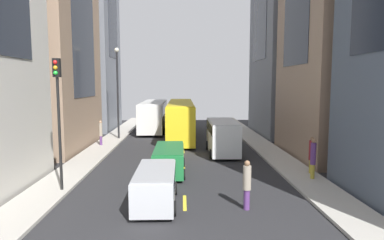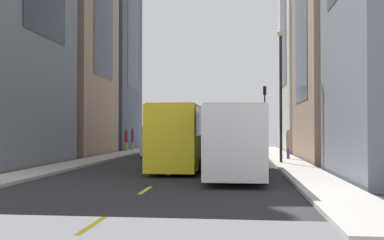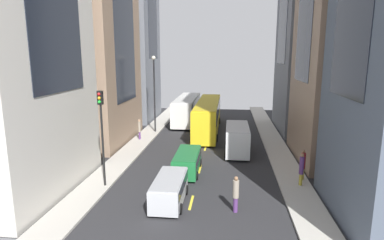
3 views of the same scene
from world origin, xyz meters
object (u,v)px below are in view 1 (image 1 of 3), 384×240
Objects in this scene: delivery_van_white at (223,135)px; pedestrian_waiting_curb at (313,157)px; city_bus_white at (154,113)px; pedestrian_walking_far at (101,132)px; traffic_light_near_corner at (58,100)px; pedestrian_crossing_mid at (312,154)px; pedestrian_crossing_near at (247,183)px; car_silver_1 at (155,184)px; car_green_0 at (169,158)px; streetcar_yellow at (181,116)px.

delivery_van_white is 8.51m from pedestrian_waiting_curb.
city_bus_white reaches higher than pedestrian_walking_far.
pedestrian_crossing_mid is at bearing 11.02° from traffic_light_near_corner.
delivery_van_white is at bearing -148.68° from pedestrian_crossing_near.
car_silver_1 is (-4.34, -10.82, -0.55)m from delivery_van_white.
car_silver_1 is 1.88× the size of pedestrian_waiting_curb.
car_silver_1 is 1.97× the size of pedestrian_crossing_mid.
car_silver_1 is at bearing -94.41° from car_green_0.
city_bus_white is 5.95m from streetcar_yellow.
streetcar_yellow reaches higher than city_bus_white.
car_silver_1 is 6.33m from traffic_light_near_corner.
city_bus_white is at bearing 94.85° from car_silver_1.
pedestrian_walking_far is (-10.13, 3.29, -0.22)m from delivery_van_white.
pedestrian_walking_far is 12.75m from traffic_light_near_corner.
car_silver_1 is 2.01× the size of pedestrian_walking_far.
traffic_light_near_corner is (-13.68, -2.66, 3.31)m from pedestrian_crossing_mid.
streetcar_yellow is 13.84m from car_green_0.
car_green_0 is at bearing -116.36° from pedestrian_crossing_near.
car_green_0 is 2.14× the size of pedestrian_crossing_mid.
traffic_light_near_corner reaches higher than pedestrian_waiting_curb.
pedestrian_waiting_curb is at bearing 165.41° from pedestrian_crossing_near.
city_bus_white is 5.00× the size of pedestrian_waiting_curb.
pedestrian_walking_far is (-5.79, 14.11, 0.33)m from car_silver_1.
traffic_light_near_corner is at bearing 96.38° from pedestrian_crossing_mid.
pedestrian_walking_far is 17.76m from pedestrian_crossing_near.
car_silver_1 is at bearing -85.15° from city_bus_white.
city_bus_white reaches higher than pedestrian_waiting_curb.
pedestrian_crossing_mid is (4.50, -6.31, -0.21)m from delivery_van_white.
city_bus_white is 1.75× the size of traffic_light_near_corner.
delivery_van_white is 2.53× the size of pedestrian_crossing_mid.
car_green_0 is 7.04m from pedestrian_crossing_near.
car_green_0 is 10.74m from pedestrian_walking_far.
pedestrian_crossing_near is at bearing -16.13° from traffic_light_near_corner.
pedestrian_walking_far is at bearing -113.54° from pedestrian_crossing_near.
pedestrian_walking_far is at bearing 112.31° from car_silver_1.
traffic_light_near_corner is at bearing -135.62° from delivery_van_white.
pedestrian_crossing_near is at bearing -81.67° from streetcar_yellow.
city_bus_white is 14.81m from delivery_van_white.
car_green_0 is (-0.68, -13.77, -1.18)m from streetcar_yellow.
car_green_0 is 2.19× the size of pedestrian_walking_far.
pedestrian_crossing_near reaches higher than car_green_0.
streetcar_yellow is 17.39m from pedestrian_waiting_curb.
car_green_0 is at bearing 79.67° from pedestrian_crossing_mid.
pedestrian_walking_far is at bearing 63.36° from pedestrian_waiting_curb.
pedestrian_waiting_curb is (4.15, -7.43, -0.13)m from delivery_van_white.
traffic_light_near_corner is (-9.17, -8.98, 3.11)m from delivery_van_white.
pedestrian_crossing_mid is at bearing 170.13° from pedestrian_crossing_near.
pedestrian_waiting_curb is (8.08, -1.95, 0.44)m from car_green_0.
city_bus_white is 5.23× the size of pedestrian_crossing_mid.
pedestrian_walking_far is (-6.88, -5.00, -0.83)m from streetcar_yellow.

